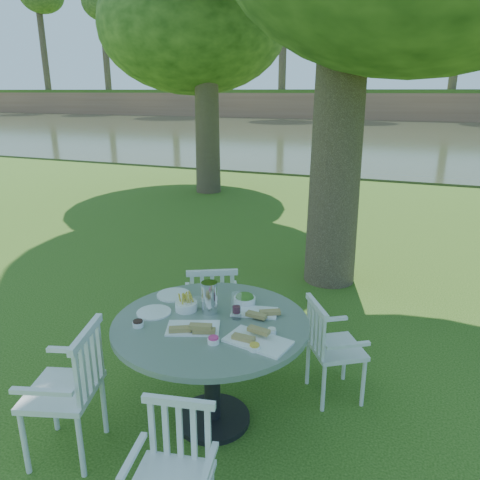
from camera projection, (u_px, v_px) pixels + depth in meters
name	position (u px, v px, depth m)	size (l,w,h in m)	color
ground	(233.00, 319.00, 5.13)	(140.00, 140.00, 0.00)	#21430E
table	(211.00, 341.00, 3.35)	(1.39, 1.39, 0.84)	black
chair_ne	(327.00, 343.00, 3.70)	(0.56, 0.57, 0.83)	silver
chair_nw	(212.00, 304.00, 4.29)	(0.59, 0.58, 0.89)	silver
chair_sw	(75.00, 383.00, 3.08)	(0.56, 0.58, 0.94)	silver
chair_se	(175.00, 463.00, 2.52)	(0.48, 0.45, 0.81)	silver
tableware	(213.00, 310.00, 3.36)	(1.22, 0.75, 0.24)	white
river	(392.00, 137.00, 25.54)	(100.00, 28.00, 0.12)	#303821
far_bank	(420.00, 30.00, 39.30)	(100.00, 18.00, 15.20)	#8C5A41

